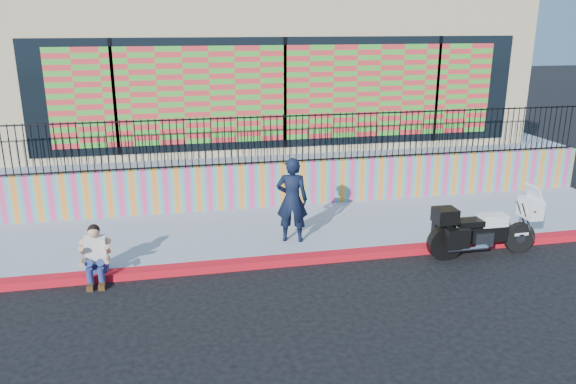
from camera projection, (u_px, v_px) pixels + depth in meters
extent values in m
plane|color=black|center=(326.00, 260.00, 11.31)|extent=(90.00, 90.00, 0.00)
cube|color=#AE0C14|center=(326.00, 257.00, 11.28)|extent=(16.00, 0.30, 0.15)
cube|color=#939CB0|center=(307.00, 229.00, 12.83)|extent=(16.00, 3.00, 0.15)
cube|color=#E23B7C|center=(292.00, 183.00, 14.14)|extent=(16.00, 0.20, 1.10)
cube|color=#939CB0|center=(260.00, 145.00, 18.94)|extent=(16.00, 10.00, 1.25)
cube|color=tan|center=(260.00, 66.00, 17.99)|extent=(14.00, 8.00, 4.00)
cube|color=black|center=(285.00, 93.00, 14.34)|extent=(12.60, 0.04, 2.80)
cube|color=red|center=(285.00, 94.00, 14.31)|extent=(11.48, 0.02, 2.40)
cylinder|color=black|center=(519.00, 238.00, 11.63)|extent=(0.65, 0.14, 0.65)
cylinder|color=black|center=(445.00, 244.00, 11.30)|extent=(0.65, 0.14, 0.65)
cube|color=black|center=(483.00, 233.00, 11.41)|extent=(0.93, 0.27, 0.33)
cube|color=silver|center=(481.00, 238.00, 11.43)|extent=(0.39, 0.33, 0.29)
cube|color=silver|center=(493.00, 220.00, 11.37)|extent=(0.54, 0.31, 0.24)
cube|color=black|center=(469.00, 222.00, 11.27)|extent=(0.54, 0.33, 0.12)
cube|color=silver|center=(531.00, 208.00, 11.48)|extent=(0.29, 0.51, 0.41)
cube|color=silver|center=(534.00, 193.00, 11.39)|extent=(0.18, 0.45, 0.33)
cube|color=black|center=(445.00, 216.00, 11.11)|extent=(0.43, 0.41, 0.29)
cube|color=black|center=(458.00, 239.00, 10.98)|extent=(0.47, 0.18, 0.39)
cube|color=black|center=(444.00, 228.00, 11.53)|extent=(0.47, 0.18, 0.39)
cube|color=silver|center=(520.00, 233.00, 11.60)|extent=(0.31, 0.16, 0.06)
imported|color=black|center=(292.00, 200.00, 11.68)|extent=(0.76, 0.60, 1.81)
cube|color=navy|center=(98.00, 266.00, 10.46)|extent=(0.36, 0.28, 0.18)
cube|color=silver|center=(96.00, 250.00, 10.32)|extent=(0.38, 0.27, 0.54)
sphere|color=tan|center=(94.00, 232.00, 10.18)|extent=(0.21, 0.21, 0.21)
cube|color=#472814|center=(91.00, 286.00, 10.09)|extent=(0.11, 0.26, 0.10)
cube|color=#472814|center=(102.00, 285.00, 10.13)|extent=(0.11, 0.26, 0.10)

